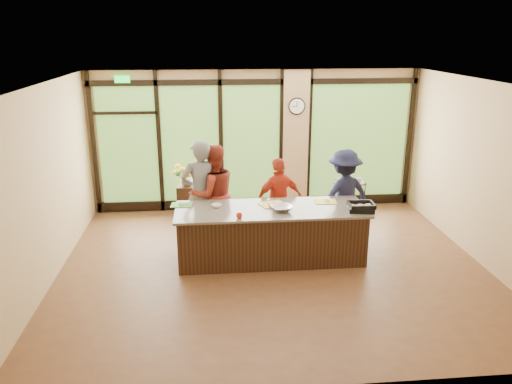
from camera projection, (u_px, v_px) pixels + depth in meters
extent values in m
plane|color=brown|center=(273.00, 266.00, 8.34)|extent=(7.00, 7.00, 0.00)
plane|color=white|center=(275.00, 84.00, 7.42)|extent=(7.00, 7.00, 0.00)
plane|color=tan|center=(256.00, 141.00, 10.72)|extent=(7.00, 0.00, 7.00)
plane|color=tan|center=(45.00, 186.00, 7.56)|extent=(0.00, 6.00, 6.00)
plane|color=tan|center=(485.00, 174.00, 8.19)|extent=(0.00, 6.00, 6.00)
cube|color=tan|center=(295.00, 141.00, 10.74)|extent=(0.55, 0.12, 3.00)
cube|color=black|center=(256.00, 82.00, 10.29)|extent=(6.90, 0.08, 0.12)
cube|color=black|center=(256.00, 202.00, 11.10)|extent=(6.90, 0.08, 0.20)
cube|color=#19D83F|center=(122.00, 79.00, 9.98)|extent=(0.30, 0.04, 0.14)
cube|color=#396F27|center=(128.00, 146.00, 10.46)|extent=(1.20, 0.02, 2.50)
cube|color=#396F27|center=(190.00, 145.00, 10.58)|extent=(1.20, 0.02, 2.50)
cube|color=#396F27|center=(251.00, 144.00, 10.70)|extent=(1.20, 0.02, 2.50)
cube|color=#396F27|center=(358.00, 141.00, 10.91)|extent=(2.10, 0.02, 2.50)
cube|color=black|center=(94.00, 145.00, 10.37)|extent=(0.08, 0.08, 3.00)
cube|color=black|center=(159.00, 143.00, 10.49)|extent=(0.08, 0.08, 3.00)
cube|color=black|center=(221.00, 142.00, 10.61)|extent=(0.08, 0.08, 3.00)
cube|color=black|center=(282.00, 141.00, 10.72)|extent=(0.08, 0.08, 3.00)
cube|color=black|center=(309.00, 140.00, 10.78)|extent=(0.08, 0.08, 3.00)
cube|color=black|center=(410.00, 138.00, 10.98)|extent=(0.08, 0.08, 3.00)
cube|color=black|center=(271.00, 235.00, 8.49)|extent=(3.10, 1.00, 0.88)
cube|color=slate|center=(271.00, 209.00, 8.35)|extent=(3.20, 1.10, 0.04)
cylinder|color=black|center=(297.00, 106.00, 10.44)|extent=(0.36, 0.04, 0.36)
cylinder|color=white|center=(297.00, 106.00, 10.43)|extent=(0.31, 0.01, 0.31)
cube|color=black|center=(297.00, 104.00, 10.41)|extent=(0.01, 0.00, 0.11)
cube|color=black|center=(295.00, 106.00, 10.42)|extent=(0.09, 0.00, 0.01)
imported|color=slate|center=(201.00, 193.00, 8.93)|extent=(0.80, 0.62, 1.96)
imported|color=maroon|center=(213.00, 195.00, 9.04)|extent=(1.08, 0.97, 1.84)
imported|color=#B2311B|center=(279.00, 200.00, 9.18)|extent=(0.99, 0.63, 1.58)
imported|color=#161831|center=(343.00, 195.00, 9.23)|extent=(1.26, 0.97, 1.72)
cube|color=black|center=(361.00, 209.00, 8.20)|extent=(0.46, 0.38, 0.07)
imported|color=silver|center=(282.00, 208.00, 8.21)|extent=(0.41, 0.41, 0.08)
cube|color=green|center=(182.00, 205.00, 8.49)|extent=(0.38, 0.30, 0.01)
cube|color=yellow|center=(272.00, 204.00, 8.52)|extent=(0.50, 0.44, 0.01)
cube|color=yellow|center=(325.00, 202.00, 8.66)|extent=(0.39, 0.31, 0.01)
imported|color=white|center=(217.00, 206.00, 8.39)|extent=(0.17, 0.17, 0.05)
imported|color=white|center=(272.00, 206.00, 8.40)|extent=(0.17, 0.17, 0.04)
imported|color=white|center=(279.00, 205.00, 8.45)|extent=(0.15, 0.15, 0.03)
imported|color=red|center=(239.00, 216.00, 7.88)|extent=(0.13, 0.13, 0.08)
cube|color=black|center=(187.00, 203.00, 10.31)|extent=(0.42, 0.42, 0.74)
imported|color=#8C704C|center=(186.00, 179.00, 10.16)|extent=(0.26, 0.26, 0.27)
cube|color=black|center=(348.00, 209.00, 10.54)|extent=(0.63, 0.38, 0.03)
cube|color=black|center=(350.00, 183.00, 10.35)|extent=(0.63, 0.38, 0.03)
cylinder|color=black|center=(337.00, 201.00, 10.29)|extent=(0.02, 0.02, 0.80)
cylinder|color=black|center=(364.00, 201.00, 10.34)|extent=(0.02, 0.02, 0.80)
cylinder|color=black|center=(334.00, 197.00, 10.59)|extent=(0.02, 0.02, 0.80)
cylinder|color=black|center=(360.00, 196.00, 10.64)|extent=(0.02, 0.02, 0.80)
imported|color=silver|center=(341.00, 180.00, 10.32)|extent=(0.09, 0.09, 0.08)
imported|color=silver|center=(347.00, 180.00, 10.33)|extent=(0.09, 0.09, 0.08)
imported|color=silver|center=(353.00, 180.00, 10.34)|extent=(0.09, 0.09, 0.08)
imported|color=silver|center=(359.00, 180.00, 10.36)|extent=(0.09, 0.09, 0.08)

